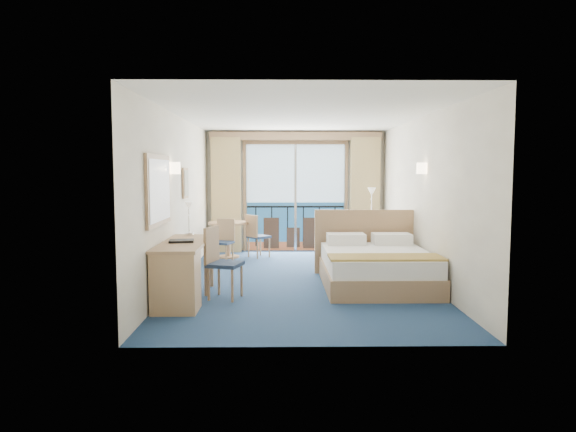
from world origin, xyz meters
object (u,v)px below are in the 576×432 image
object	(u,v)px
round_table	(228,231)
table_chair_a	(256,233)
nightstand	(398,257)
table_chair_b	(224,238)
desk_chair	(219,258)
bed	(376,266)
desk	(178,274)
armchair	(364,246)
floor_lamp	(372,204)

from	to	relation	value
round_table	table_chair_a	xyz separation A→B (m)	(0.58, -0.02, -0.06)
nightstand	table_chair_b	size ratio (longest dim) A/B	0.59
nightstand	table_chair_a	xyz separation A→B (m)	(-2.64, 1.48, 0.25)
desk_chair	bed	bearing A→B (deg)	-55.28
bed	desk	size ratio (longest dim) A/B	1.22
nightstand	round_table	size ratio (longest dim) A/B	0.62
desk_chair	desk	bearing A→B (deg)	155.92
desk_chair	table_chair_b	distance (m)	2.80
armchair	round_table	world-z (taller)	round_table
bed	floor_lamp	xyz separation A→B (m)	(0.46, 2.99, 0.79)
armchair	desk	xyz separation A→B (m)	(-2.98, -3.19, 0.10)
nightstand	floor_lamp	distance (m)	1.99
table_chair_b	floor_lamp	bearing A→B (deg)	36.20
nightstand	table_chair_a	world-z (taller)	table_chair_a
table_chair_a	table_chair_b	world-z (taller)	table_chair_a
desk	desk_chair	xyz separation A→B (m)	(0.48, 0.55, 0.12)
bed	desk_chair	world-z (taller)	bed
floor_lamp	table_chair_b	world-z (taller)	floor_lamp
armchair	floor_lamp	world-z (taller)	floor_lamp
armchair	round_table	bearing A→B (deg)	-34.99
desk	table_chair_a	bearing A→B (deg)	78.23
round_table	nightstand	bearing A→B (deg)	-25.02
nightstand	desk	size ratio (longest dim) A/B	0.29
floor_lamp	desk	bearing A→B (deg)	-127.52
bed	nightstand	xyz separation A→B (m)	(0.62, 1.20, -0.06)
nightstand	armchair	size ratio (longest dim) A/B	0.66
floor_lamp	table_chair_b	xyz separation A→B (m)	(-3.07, -0.97, -0.61)
nightstand	desk_chair	distance (m)	3.59
desk_chair	round_table	world-z (taller)	desk_chair
armchair	floor_lamp	distance (m)	1.38
bed	desk	distance (m)	3.14
bed	armchair	bearing A→B (deg)	86.10
bed	table_chair_b	distance (m)	3.31
desk_chair	table_chair_b	bearing A→B (deg)	21.77
round_table	desk_chair	bearing A→B (deg)	-86.31
armchair	table_chair_b	world-z (taller)	table_chair_b
nightstand	round_table	xyz separation A→B (m)	(-3.22, 1.50, 0.31)
round_table	armchair	bearing A→B (deg)	-16.85
floor_lamp	table_chair_b	distance (m)	3.27
bed	nightstand	bearing A→B (deg)	62.46
desk	round_table	xyz separation A→B (m)	(0.26, 4.02, 0.11)
table_chair_b	armchair	bearing A→B (deg)	15.66
bed	table_chair_a	xyz separation A→B (m)	(-2.02, 2.68, 0.19)
desk	table_chair_a	world-z (taller)	table_chair_a
floor_lamp	table_chair_a	distance (m)	2.56
nightstand	armchair	world-z (taller)	armchair
armchair	floor_lamp	xyz separation A→B (m)	(0.33, 1.11, 0.75)
desk	table_chair_a	size ratio (longest dim) A/B	1.95
armchair	desk_chair	bearing A→B (deg)	28.45
desk_chair	table_chair_a	distance (m)	3.46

